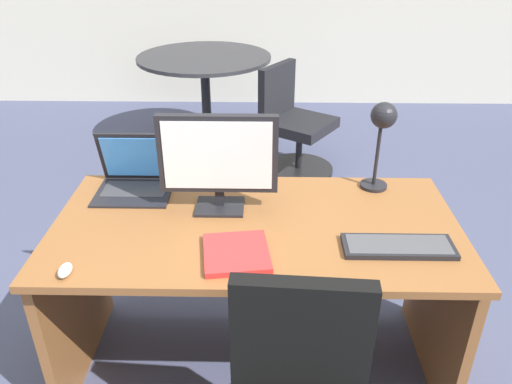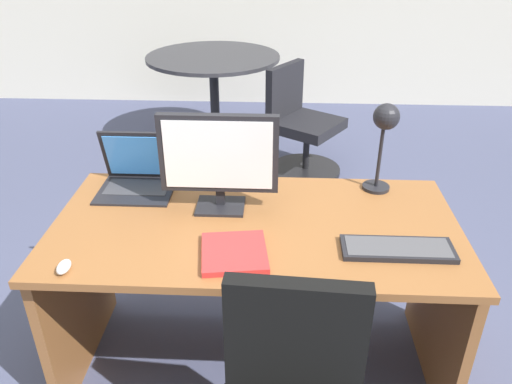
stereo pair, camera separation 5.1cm
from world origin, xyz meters
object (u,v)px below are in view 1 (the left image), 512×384
(book, at_px, (236,253))
(meeting_chair_near, at_px, (294,131))
(desk, at_px, (256,262))
(mouse, at_px, (65,270))
(desk_lamp, at_px, (382,127))
(laptop, at_px, (135,172))
(meeting_table, at_px, (205,79))
(monitor, at_px, (218,158))
(keyboard, at_px, (398,246))

(book, relative_size, meeting_chair_near, 0.33)
(desk, bearing_deg, mouse, -148.68)
(desk, relative_size, mouse, 20.63)
(desk_lamp, xyz_separation_m, book, (-0.59, -0.51, -0.29))
(laptop, relative_size, meeting_table, 0.29)
(desk_lamp, distance_m, meeting_chair_near, 1.89)
(monitor, height_order, keyboard, monitor)
(keyboard, height_order, book, same)
(laptop, bearing_deg, mouse, -99.11)
(mouse, bearing_deg, keyboard, 8.42)
(monitor, bearing_deg, mouse, -137.11)
(keyboard, distance_m, desk_lamp, 0.54)
(keyboard, bearing_deg, laptop, 156.70)
(desk, xyz_separation_m, desk_lamp, (0.52, 0.24, 0.53))
(mouse, xyz_separation_m, meeting_table, (0.16, 2.87, -0.17))
(keyboard, distance_m, meeting_table, 2.88)
(desk, distance_m, meeting_table, 2.52)
(keyboard, bearing_deg, desk_lamp, 90.26)
(mouse, bearing_deg, meeting_chair_near, 69.15)
(desk, bearing_deg, laptop, 155.93)
(laptop, relative_size, book, 1.18)
(laptop, relative_size, meeting_chair_near, 0.39)
(laptop, distance_m, book, 0.70)
(laptop, distance_m, meeting_chair_near, 1.97)
(book, distance_m, meeting_table, 2.78)
(desk, distance_m, monitor, 0.49)
(mouse, height_order, book, mouse)
(laptop, bearing_deg, desk_lamp, -0.05)
(desk, bearing_deg, monitor, 157.18)
(keyboard, xyz_separation_m, meeting_table, (-1.01, 2.69, -0.16))
(meeting_chair_near, bearing_deg, monitor, -102.14)
(book, bearing_deg, mouse, -168.27)
(desk, relative_size, laptop, 4.95)
(monitor, bearing_deg, keyboard, -22.57)
(mouse, bearing_deg, monitor, 42.89)
(laptop, height_order, meeting_table, laptop)
(desk, distance_m, keyboard, 0.62)
(desk, height_order, meeting_table, meeting_table)
(monitor, relative_size, keyboard, 1.17)
(laptop, xyz_separation_m, keyboard, (1.07, -0.46, -0.07))
(mouse, bearing_deg, laptop, 80.89)
(monitor, distance_m, mouse, 0.70)
(mouse, xyz_separation_m, book, (0.58, 0.12, -0.01))
(keyboard, bearing_deg, mouse, -171.58)
(desk, bearing_deg, keyboard, -22.50)
(meeting_table, relative_size, meeting_chair_near, 1.33)
(desk_lamp, height_order, book, desk_lamp)
(desk_lamp, distance_m, book, 0.83)
(meeting_chair_near, bearing_deg, mouse, -110.85)
(meeting_chair_near, bearing_deg, laptop, -114.78)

